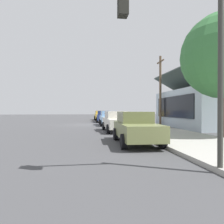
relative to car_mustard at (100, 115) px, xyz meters
name	(u,v)px	position (x,y,z in m)	size (l,w,h in m)	color
ground_plane	(84,125)	(11.07, -2.77, -0.82)	(120.00, 120.00, 0.00)	#424244
sidewalk_curb	(131,124)	(11.07, 2.83, -0.74)	(60.00, 4.20, 0.16)	#A3A099
car_mustard	(100,115)	(0.00, 0.00, 0.00)	(4.91, 2.04, 1.59)	gold
car_navy	(104,116)	(5.86, 0.01, 0.00)	(4.71, 2.24, 1.59)	navy
car_skyblue	(109,118)	(12.07, 0.00, 0.00)	(4.43, 2.14, 1.59)	#8CB7E0
car_ivory	(117,121)	(18.54, -0.16, 0.00)	(4.52, 2.08, 1.59)	silver
car_olive	(136,127)	(24.41, -0.15, 0.00)	(4.44, 2.05, 1.59)	olive
storefront_building	(206,107)	(15.94, 9.21, 1.13)	(9.94, 7.18, 5.56)	#ADBCC6
traffic_light_main	(182,38)	(29.39, -0.23, 2.67)	(0.37, 2.79, 5.20)	#383833
utility_pole_wooden	(160,89)	(13.50, 5.43, 3.11)	(1.80, 0.24, 7.50)	brown
fire_hydrant_red	(153,130)	(22.58, 1.43, -0.32)	(0.22, 0.22, 0.71)	red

